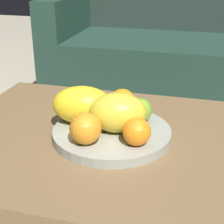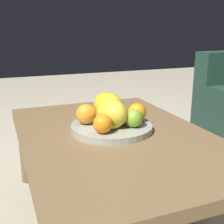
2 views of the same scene
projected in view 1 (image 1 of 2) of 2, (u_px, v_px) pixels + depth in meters
coffee_table at (126, 152)px, 1.00m from camera, size 1.02×0.70×0.39m
couch at (197, 53)px, 2.12m from camera, size 1.70×0.70×0.90m
fruit_bowl at (112, 133)px, 0.99m from camera, size 0.32×0.32×0.03m
melon_large_front at (118, 113)px, 0.95m from camera, size 0.17×0.13×0.11m
melon_smaller_beside at (82, 105)px, 1.00m from camera, size 0.18×0.13×0.11m
orange_front at (86, 129)px, 0.89m from camera, size 0.08×0.08×0.08m
orange_left at (122, 102)px, 1.06m from camera, size 0.08×0.08×0.08m
orange_back at (137, 132)px, 0.89m from camera, size 0.07×0.07×0.07m
apple_left at (140, 110)px, 1.01m from camera, size 0.07×0.07×0.07m
banana_bunch at (122, 118)px, 0.99m from camera, size 0.15×0.13×0.06m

